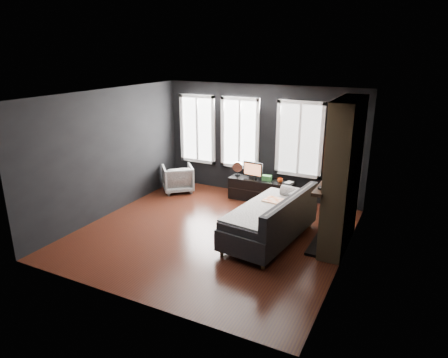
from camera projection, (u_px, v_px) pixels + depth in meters
The scene contains 18 objects.
floor at pixel (213, 233), 7.92m from camera, with size 5.00×5.00×0.00m, color black.
ceiling at pixel (211, 95), 7.08m from camera, with size 5.00×5.00×0.00m, color white.
wall_back at pixel (261, 141), 9.62m from camera, with size 5.00×0.02×2.70m, color black.
wall_left at pixel (110, 153), 8.56m from camera, with size 0.02×5.00×2.70m, color black.
wall_right at pixel (348, 187), 6.43m from camera, with size 0.02×5.00×2.70m, color black.
windows at pixel (244, 97), 9.46m from camera, with size 4.00×0.16×1.76m, color white, non-canonical shape.
fireplace at pixel (343, 176), 7.03m from camera, with size 0.70×1.62×2.70m, color #93724C, non-canonical shape.
sofa at pixel (270, 216), 7.49m from camera, with size 1.11×2.23×0.96m, color black, non-canonical shape.
stripe_pillow at pixel (294, 200), 7.70m from camera, with size 0.08×0.35×0.35m, color gray.
armchair at pixel (178, 177), 10.13m from camera, with size 0.73×0.68×0.75m, color silver.
media_console at pixel (261, 190), 9.53m from camera, with size 1.54×0.48×0.53m, color black, non-canonical shape.
monitor at pixel (253, 169), 9.45m from camera, with size 0.51×0.11×0.45m, color black, non-canonical shape.
desk_fan at pixel (238, 168), 9.69m from camera, with size 0.25×0.25×0.35m, color gray, non-canonical shape.
mug at pixel (280, 180), 9.22m from camera, with size 0.12×0.09×0.12m, color #C64311.
book at pixel (287, 178), 9.23m from camera, with size 0.15×0.02×0.20m, color tan.
storage_box at pixel (267, 178), 9.37m from camera, with size 0.22×0.14×0.12m, color #317231.
mantel_vase at pixel (334, 169), 7.53m from camera, with size 0.16×0.17×0.16m, color gold.
mantel_clock at pixel (321, 188), 6.70m from camera, with size 0.11×0.11×0.04m, color black.
Camera 1 is at (3.43, -6.33, 3.48)m, focal length 32.00 mm.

